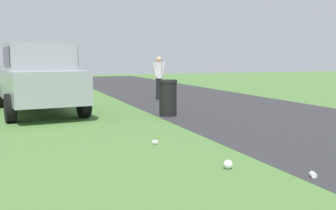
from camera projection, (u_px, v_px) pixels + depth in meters
name	position (u px, v px, depth m)	size (l,w,h in m)	color
pickup_truck	(37.00, 77.00, 11.94)	(5.59, 2.72, 2.09)	#93999E
trash_bin	(168.00, 98.00, 11.36)	(0.53, 0.53, 1.05)	black
pedestrian	(159.00, 75.00, 15.77)	(0.30, 0.57, 1.73)	black
litter_bag_midfield_a	(228.00, 164.00, 5.95)	(0.14, 0.14, 0.14)	silver
litter_cup_by_mailbox	(313.00, 175.00, 5.52)	(0.08, 0.08, 0.10)	white
litter_cup_near_hydrant	(155.00, 142.00, 7.66)	(0.08, 0.08, 0.10)	white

